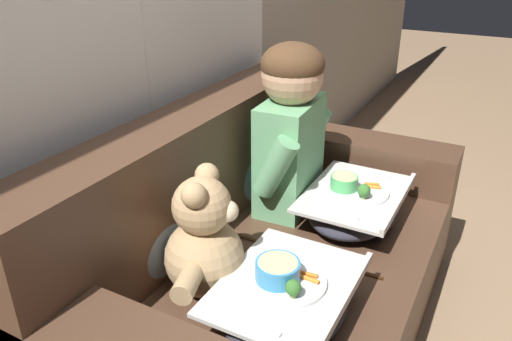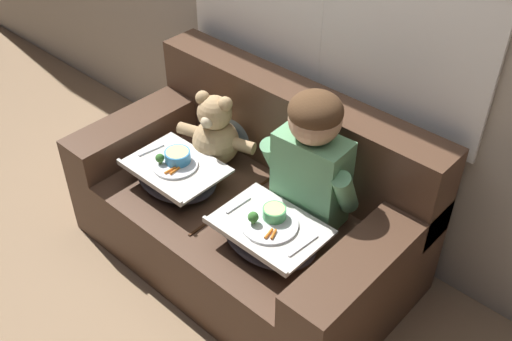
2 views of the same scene
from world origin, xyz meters
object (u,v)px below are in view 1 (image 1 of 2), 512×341
(lap_tray_child, at_px, (354,205))
(lap_tray_teddy, at_px, (286,299))
(child_figure, at_px, (291,121))
(throw_pillow_behind_child, at_px, (250,160))
(teddy_bear, at_px, (206,243))
(couch, at_px, (264,267))
(throw_pillow_behind_teddy, at_px, (157,231))

(lap_tray_child, height_order, lap_tray_teddy, lap_tray_child)
(child_figure, xyz_separation_m, lap_tray_child, (-0.00, -0.27, -0.29))
(throw_pillow_behind_child, xyz_separation_m, teddy_bear, (-0.60, -0.18, 0.01))
(throw_pillow_behind_child, relative_size, teddy_bear, 0.82)
(couch, xyz_separation_m, lap_tray_teddy, (-0.30, -0.23, 0.17))
(teddy_bear, bearing_deg, throw_pillow_behind_teddy, 90.52)
(couch, height_order, child_figure, child_figure)
(couch, xyz_separation_m, throw_pillow_behind_teddy, (-0.30, 0.22, 0.26))
(child_figure, xyz_separation_m, lap_tray_teddy, (-0.60, -0.27, -0.29))
(couch, distance_m, throw_pillow_behind_child, 0.45)
(throw_pillow_behind_child, bearing_deg, teddy_bear, -163.47)
(teddy_bear, relative_size, lap_tray_teddy, 0.93)
(throw_pillow_behind_child, xyz_separation_m, lap_tray_child, (-0.00, -0.44, -0.09))
(child_figure, bearing_deg, couch, -171.60)
(lap_tray_child, bearing_deg, throw_pillow_behind_child, 89.92)
(throw_pillow_behind_child, relative_size, throw_pillow_behind_teddy, 1.09)
(couch, relative_size, throw_pillow_behind_child, 4.71)
(lap_tray_teddy, bearing_deg, lap_tray_child, -0.00)
(throw_pillow_behind_child, distance_m, teddy_bear, 0.63)
(throw_pillow_behind_teddy, distance_m, child_figure, 0.66)
(throw_pillow_behind_child, xyz_separation_m, child_figure, (0.00, -0.17, 0.20))
(throw_pillow_behind_teddy, bearing_deg, child_figure, -16.13)
(throw_pillow_behind_teddy, height_order, lap_tray_teddy, throw_pillow_behind_teddy)
(throw_pillow_behind_teddy, distance_m, teddy_bear, 0.18)
(lap_tray_teddy, bearing_deg, throw_pillow_behind_teddy, 89.91)
(child_figure, distance_m, lap_tray_teddy, 0.72)
(teddy_bear, bearing_deg, lap_tray_child, -23.87)
(throw_pillow_behind_teddy, bearing_deg, teddy_bear, -89.48)
(teddy_bear, relative_size, lap_tray_child, 0.90)
(couch, bearing_deg, child_figure, 8.40)
(throw_pillow_behind_child, distance_m, lap_tray_teddy, 0.76)
(lap_tray_teddy, bearing_deg, child_figure, 24.09)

